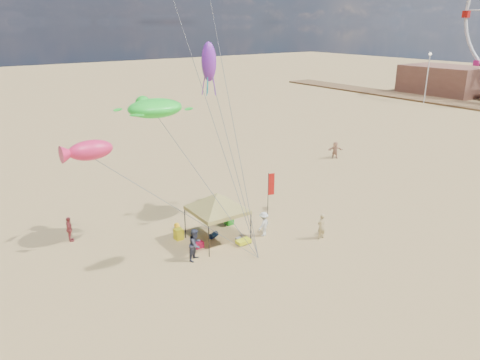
{
  "coord_description": "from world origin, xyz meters",
  "views": [
    {
      "loc": [
        -14.93,
        -17.61,
        12.9
      ],
      "look_at": [
        0.0,
        3.0,
        4.0
      ],
      "focal_mm": 33.85,
      "sensor_mm": 36.0,
      "label": 1
    }
  ],
  "objects_px": {
    "lamp_north": "(428,70)",
    "person_far_a": "(69,229)",
    "beach_cart": "(243,241)",
    "person_near_c": "(264,224)",
    "feather_flag": "(270,187)",
    "cooler_red": "(199,245)",
    "person_far_c": "(335,150)",
    "cooler_blue": "(235,213)",
    "person_near_b": "(195,244)",
    "canopy_tent": "(217,195)",
    "chair_green": "(229,219)",
    "chair_yellow": "(179,234)",
    "person_near_a": "(321,226)"
  },
  "relations": [
    {
      "from": "cooler_blue",
      "to": "chair_yellow",
      "type": "distance_m",
      "value": 5.02
    },
    {
      "from": "beach_cart",
      "to": "person_near_a",
      "type": "height_order",
      "value": "person_near_a"
    },
    {
      "from": "beach_cart",
      "to": "person_near_c",
      "type": "height_order",
      "value": "person_near_c"
    },
    {
      "from": "beach_cart",
      "to": "person_far_a",
      "type": "height_order",
      "value": "person_far_a"
    },
    {
      "from": "canopy_tent",
      "to": "cooler_red",
      "type": "distance_m",
      "value": 3.21
    },
    {
      "from": "chair_yellow",
      "to": "lamp_north",
      "type": "xyz_separation_m",
      "value": [
        58.03,
        20.62,
        5.17
      ]
    },
    {
      "from": "cooler_blue",
      "to": "person_near_c",
      "type": "relative_size",
      "value": 0.34
    },
    {
      "from": "cooler_red",
      "to": "person_far_a",
      "type": "height_order",
      "value": "person_far_a"
    },
    {
      "from": "beach_cart",
      "to": "person_far_c",
      "type": "relative_size",
      "value": 0.53
    },
    {
      "from": "chair_green",
      "to": "person_far_c",
      "type": "relative_size",
      "value": 0.41
    },
    {
      "from": "person_near_a",
      "to": "chair_green",
      "type": "bearing_deg",
      "value": -57.57
    },
    {
      "from": "beach_cart",
      "to": "person_near_b",
      "type": "relative_size",
      "value": 0.47
    },
    {
      "from": "chair_green",
      "to": "person_near_b",
      "type": "distance_m",
      "value": 5.16
    },
    {
      "from": "canopy_tent",
      "to": "chair_green",
      "type": "bearing_deg",
      "value": 39.26
    },
    {
      "from": "canopy_tent",
      "to": "cooler_blue",
      "type": "relative_size",
      "value": 11.05
    },
    {
      "from": "cooler_blue",
      "to": "person_far_a",
      "type": "xyz_separation_m",
      "value": [
        -10.53,
        2.8,
        0.63
      ]
    },
    {
      "from": "person_far_c",
      "to": "chair_green",
      "type": "bearing_deg",
      "value": -128.74
    },
    {
      "from": "chair_yellow",
      "to": "cooler_blue",
      "type": "bearing_deg",
      "value": 10.44
    },
    {
      "from": "person_near_b",
      "to": "feather_flag",
      "type": "bearing_deg",
      "value": -12.22
    },
    {
      "from": "chair_yellow",
      "to": "person_far_a",
      "type": "relative_size",
      "value": 0.43
    },
    {
      "from": "person_near_c",
      "to": "person_near_b",
      "type": "bearing_deg",
      "value": -19.46
    },
    {
      "from": "person_near_b",
      "to": "person_far_c",
      "type": "xyz_separation_m",
      "value": [
        21.79,
        9.54,
        -0.1
      ]
    },
    {
      "from": "chair_yellow",
      "to": "person_near_b",
      "type": "relative_size",
      "value": 0.37
    },
    {
      "from": "person_near_a",
      "to": "person_far_a",
      "type": "distance_m",
      "value": 15.64
    },
    {
      "from": "cooler_blue",
      "to": "person_far_c",
      "type": "xyz_separation_m",
      "value": [
        16.4,
        5.79,
        0.66
      ]
    },
    {
      "from": "canopy_tent",
      "to": "cooler_red",
      "type": "height_order",
      "value": "canopy_tent"
    },
    {
      "from": "feather_flag",
      "to": "lamp_north",
      "type": "relative_size",
      "value": 0.38
    },
    {
      "from": "lamp_north",
      "to": "person_far_a",
      "type": "bearing_deg",
      "value": -165.11
    },
    {
      "from": "cooler_red",
      "to": "chair_green",
      "type": "distance_m",
      "value": 3.8
    },
    {
      "from": "beach_cart",
      "to": "person_far_c",
      "type": "bearing_deg",
      "value": 27.57
    },
    {
      "from": "cooler_red",
      "to": "canopy_tent",
      "type": "bearing_deg",
      "value": 4.14
    },
    {
      "from": "canopy_tent",
      "to": "person_far_c",
      "type": "height_order",
      "value": "canopy_tent"
    },
    {
      "from": "cooler_red",
      "to": "lamp_north",
      "type": "xyz_separation_m",
      "value": [
        57.59,
        22.33,
        5.33
      ]
    },
    {
      "from": "person_near_b",
      "to": "person_near_c",
      "type": "xyz_separation_m",
      "value": [
        5.08,
        0.12,
        -0.15
      ]
    },
    {
      "from": "feather_flag",
      "to": "person_near_a",
      "type": "xyz_separation_m",
      "value": [
        0.22,
        -4.77,
        -1.24
      ]
    },
    {
      "from": "person_near_c",
      "to": "person_far_c",
      "type": "bearing_deg",
      "value": -171.38
    },
    {
      "from": "person_far_a",
      "to": "person_far_c",
      "type": "bearing_deg",
      "value": -73.96
    },
    {
      "from": "lamp_north",
      "to": "canopy_tent",
      "type": "bearing_deg",
      "value": -158.41
    },
    {
      "from": "person_near_b",
      "to": "person_far_c",
      "type": "bearing_deg",
      "value": -6.62
    },
    {
      "from": "cooler_red",
      "to": "beach_cart",
      "type": "distance_m",
      "value": 2.73
    },
    {
      "from": "person_far_c",
      "to": "lamp_north",
      "type": "relative_size",
      "value": 0.21
    },
    {
      "from": "beach_cart",
      "to": "lamp_north",
      "type": "xyz_separation_m",
      "value": [
        55.15,
        23.56,
        5.32
      ]
    },
    {
      "from": "cooler_blue",
      "to": "person_near_c",
      "type": "xyz_separation_m",
      "value": [
        -0.31,
        -3.63,
        0.61
      ]
    },
    {
      "from": "canopy_tent",
      "to": "chair_green",
      "type": "relative_size",
      "value": 8.52
    },
    {
      "from": "person_near_b",
      "to": "lamp_north",
      "type": "height_order",
      "value": "lamp_north"
    },
    {
      "from": "feather_flag",
      "to": "cooler_blue",
      "type": "relative_size",
      "value": 5.81
    },
    {
      "from": "chair_yellow",
      "to": "canopy_tent",
      "type": "bearing_deg",
      "value": -40.7
    },
    {
      "from": "chair_yellow",
      "to": "lamp_north",
      "type": "relative_size",
      "value": 0.08
    },
    {
      "from": "cooler_red",
      "to": "chair_green",
      "type": "xyz_separation_m",
      "value": [
        3.39,
        1.7,
        0.16
      ]
    },
    {
      "from": "beach_cart",
      "to": "person_near_a",
      "type": "distance_m",
      "value": 4.99
    }
  ]
}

